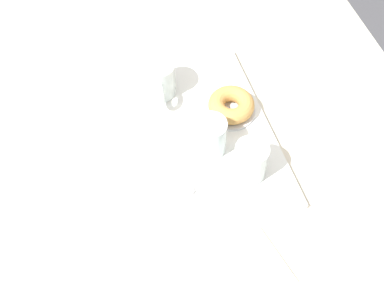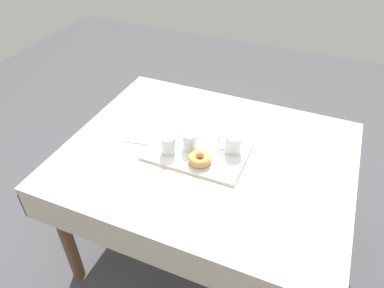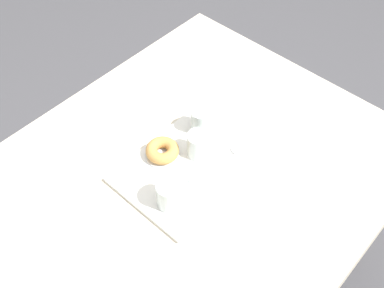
{
  "view_description": "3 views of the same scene",
  "coord_description": "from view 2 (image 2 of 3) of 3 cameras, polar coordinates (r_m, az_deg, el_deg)",
  "views": [
    {
      "loc": [
        0.72,
        -0.22,
        1.72
      ],
      "look_at": [
        0.08,
        -0.02,
        0.78
      ],
      "focal_mm": 51.14,
      "sensor_mm": 36.0,
      "label": 1
    },
    {
      "loc": [
        -0.44,
        1.22,
        1.82
      ],
      "look_at": [
        0.07,
        0.03,
        0.79
      ],
      "focal_mm": 33.69,
      "sensor_mm": 36.0,
      "label": 2
    },
    {
      "loc": [
        -0.59,
        -0.57,
        1.87
      ],
      "look_at": [
        0.08,
        0.04,
        0.78
      ],
      "focal_mm": 42.77,
      "sensor_mm": 36.0,
      "label": 3
    }
  ],
  "objects": [
    {
      "name": "serving_tray",
      "position": [
        1.69,
        0.9,
        -1.07
      ],
      "size": [
        0.46,
        0.31,
        0.01
      ],
      "primitive_type": "cube",
      "color": "white",
      "rests_on": "dining_table"
    },
    {
      "name": "donut_plate_left",
      "position": [
        1.61,
        1.26,
        -2.97
      ],
      "size": [
        0.11,
        0.11,
        0.01
      ],
      "primitive_type": "cylinder",
      "color": "silver",
      "rests_on": "serving_tray"
    },
    {
      "name": "dining_table",
      "position": [
        1.75,
        2.37,
        -3.53
      ],
      "size": [
        1.33,
        1.07,
        0.73
      ],
      "color": "beige",
      "rests_on": "ground"
    },
    {
      "name": "teaspoon_near",
      "position": [
        1.78,
        -1.52,
        1.64
      ],
      "size": [
        0.1,
        0.1,
        0.01
      ],
      "rotation": [
        0.0,
        0.0,
        0.78
      ],
      "color": "silver",
      "rests_on": "serving_tray"
    },
    {
      "name": "tea_mug_left",
      "position": [
        1.66,
        6.45,
        0.04
      ],
      "size": [
        0.12,
        0.08,
        0.09
      ],
      "color": "silver",
      "rests_on": "serving_tray"
    },
    {
      "name": "water_glass_far",
      "position": [
        1.67,
        -0.34,
        0.33
      ],
      "size": [
        0.07,
        0.07,
        0.09
      ],
      "color": "silver",
      "rests_on": "serving_tray"
    },
    {
      "name": "water_glass_near",
      "position": [
        1.65,
        -3.81,
        -0.21
      ],
      "size": [
        0.07,
        0.07,
        0.09
      ],
      "color": "silver",
      "rests_on": "serving_tray"
    },
    {
      "name": "sugar_donut_left",
      "position": [
        1.6,
        1.27,
        -2.38
      ],
      "size": [
        0.1,
        0.1,
        0.04
      ],
      "primitive_type": "torus",
      "color": "tan",
      "rests_on": "donut_plate_left"
    },
    {
      "name": "paper_napkin",
      "position": [
        1.81,
        -8.33,
        1.45
      ],
      "size": [
        0.16,
        0.16,
        0.01
      ],
      "primitive_type": "cube",
      "rotation": [
        0.0,
        0.0,
        0.22
      ],
      "color": "white",
      "rests_on": "dining_table"
    },
    {
      "name": "ground_plane",
      "position": [
        2.23,
        1.92,
        -15.87
      ],
      "size": [
        6.0,
        6.0,
        0.0
      ],
      "primitive_type": "plane",
      "color": "#47474C"
    }
  ]
}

